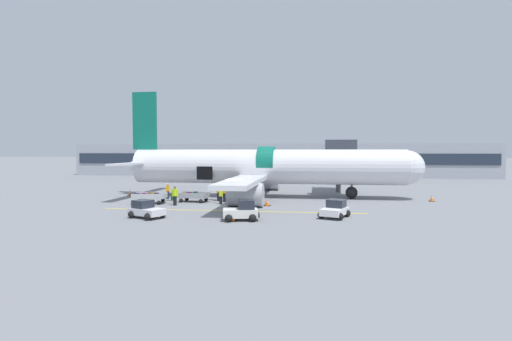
% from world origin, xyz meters
% --- Properties ---
extents(ground_plane, '(500.00, 500.00, 0.00)m').
position_xyz_m(ground_plane, '(0.00, 0.00, 0.00)').
color(ground_plane, slate).
extents(apron_marking_line, '(22.30, 0.62, 0.01)m').
position_xyz_m(apron_marking_line, '(0.81, -2.36, 0.00)').
color(apron_marking_line, yellow).
rests_on(apron_marking_line, ground_plane).
extents(terminal_strip, '(80.97, 9.04, 6.30)m').
position_xyz_m(terminal_strip, '(0.00, 44.49, 3.15)').
color(terminal_strip, '#9EA3AD').
rests_on(terminal_strip, ground_plane).
extents(jet_bridge_stub, '(3.41, 9.17, 6.22)m').
position_xyz_m(jet_bridge_stub, '(10.52, 13.32, 4.60)').
color(jet_bridge_stub, '#4C4C51').
rests_on(jet_bridge_stub, ground_plane).
extents(airplane, '(32.84, 28.60, 11.57)m').
position_xyz_m(airplane, '(2.11, 7.82, 3.17)').
color(airplane, silver).
rests_on(airplane, ground_plane).
extents(baggage_tug_lead, '(3.05, 2.57, 1.32)m').
position_xyz_m(baggage_tug_lead, '(-4.77, -6.63, 0.58)').
color(baggage_tug_lead, silver).
rests_on(baggage_tug_lead, ground_plane).
extents(baggage_tug_mid, '(2.51, 3.02, 1.34)m').
position_xyz_m(baggage_tug_mid, '(9.25, -4.40, 0.58)').
color(baggage_tug_mid, white).
rests_on(baggage_tug_mid, ground_plane).
extents(baggage_tug_rear, '(2.83, 2.25, 1.50)m').
position_xyz_m(baggage_tug_rear, '(2.56, -6.63, 0.64)').
color(baggage_tug_rear, silver).
rests_on(baggage_tug_rear, ground_plane).
extents(baggage_cart_loading, '(3.88, 1.98, 1.04)m').
position_xyz_m(baggage_cart_loading, '(-4.03, 2.85, 0.48)').
color(baggage_cart_loading, '#999BA0').
rests_on(baggage_cart_loading, ground_plane).
extents(baggage_cart_queued, '(4.07, 2.39, 1.15)m').
position_xyz_m(baggage_cart_queued, '(-7.77, 0.99, 0.56)').
color(baggage_cart_queued, '#B7BABF').
rests_on(baggage_cart_queued, ground_plane).
extents(ground_crew_loader_a, '(0.52, 0.62, 1.79)m').
position_xyz_m(ground_crew_loader_a, '(-1.80, 3.94, 0.94)').
color(ground_crew_loader_a, black).
rests_on(ground_crew_loader_a, ground_plane).
extents(ground_crew_loader_b, '(0.50, 0.50, 1.57)m').
position_xyz_m(ground_crew_loader_b, '(-0.98, 1.51, 0.83)').
color(ground_crew_loader_b, black).
rests_on(ground_crew_loader_b, ground_plane).
extents(ground_crew_driver, '(0.44, 0.56, 1.61)m').
position_xyz_m(ground_crew_driver, '(-7.49, 4.91, 0.84)').
color(ground_crew_driver, '#1E2338').
rests_on(ground_crew_driver, ground_plane).
extents(ground_crew_supervisor, '(0.61, 0.50, 1.76)m').
position_xyz_m(ground_crew_supervisor, '(0.31, 4.68, 0.93)').
color(ground_crew_supervisor, '#1E2338').
rests_on(ground_crew_supervisor, ground_plane).
extents(ground_crew_helper, '(0.61, 0.48, 1.76)m').
position_xyz_m(ground_crew_helper, '(-1.03, 3.26, 0.92)').
color(ground_crew_helper, black).
rests_on(ground_crew_helper, ground_plane).
extents(ground_crew_marshal, '(0.62, 0.42, 1.79)m').
position_xyz_m(ground_crew_marshal, '(-4.98, 0.17, 0.94)').
color(ground_crew_marshal, black).
rests_on(ground_crew_marshal, ground_plane).
extents(suitcase_on_tarmac_upright, '(0.39, 0.25, 0.79)m').
position_xyz_m(suitcase_on_tarmac_upright, '(-6.42, 3.46, 0.34)').
color(suitcase_on_tarmac_upright, '#14472D').
rests_on(suitcase_on_tarmac_upright, ground_plane).
extents(safety_cone_nose, '(0.53, 0.53, 0.63)m').
position_xyz_m(safety_cone_nose, '(19.23, 6.79, 0.29)').
color(safety_cone_nose, black).
rests_on(safety_cone_nose, ground_plane).
extents(safety_cone_engine_left, '(0.55, 0.55, 0.67)m').
position_xyz_m(safety_cone_engine_left, '(1.99, -7.15, 0.31)').
color(safety_cone_engine_left, black).
rests_on(safety_cone_engine_left, ground_plane).
extents(safety_cone_wingtip, '(0.64, 0.64, 0.58)m').
position_xyz_m(safety_cone_wingtip, '(3.44, 1.22, 0.27)').
color(safety_cone_wingtip, black).
rests_on(safety_cone_wingtip, ground_plane).
extents(safety_cone_tail, '(0.43, 0.43, 0.75)m').
position_xyz_m(safety_cone_tail, '(-12.60, 6.77, 0.35)').
color(safety_cone_tail, black).
rests_on(safety_cone_tail, ground_plane).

